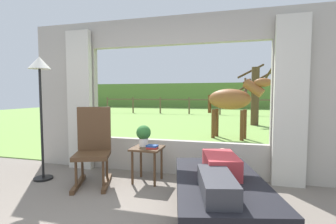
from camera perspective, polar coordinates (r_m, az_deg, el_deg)
name	(u,v)px	position (r m, az deg, el deg)	size (l,w,h in m)	color
back_wall_with_window	(175,98)	(4.06, 1.70, 3.25)	(5.20, 0.12, 2.55)	#ADA599
curtain_panel_left	(80,100)	(4.63, -19.53, 2.50)	(0.44, 0.10, 2.40)	beige
curtain_panel_right	(290,102)	(3.88, 26.22, 2.07)	(0.44, 0.10, 2.40)	beige
outdoor_pasture_lawn	(218,117)	(14.94, 11.47, -1.03)	(36.00, 21.68, 0.02)	#759E47
distant_hill_ridge	(225,96)	(24.71, 12.99, 3.67)	(36.00, 2.00, 2.40)	#5A7C38
recliner_sofa	(219,197)	(2.84, 11.68, -18.50)	(1.27, 1.86, 0.42)	black
reclining_person	(220,170)	(2.70, 11.71, -12.92)	(0.47, 1.43, 0.22)	#B23338
rocking_chair	(93,147)	(3.83, -16.73, -7.58)	(0.67, 0.80, 1.12)	#4C331E
side_table	(147,153)	(3.78, -4.76, -9.44)	(0.44, 0.44, 0.52)	#4C331E
potted_plant	(144,134)	(3.81, -5.61, -5.09)	(0.22, 0.22, 0.32)	silver
book_stack	(152,147)	(3.67, -3.64, -7.97)	(0.17, 0.16, 0.05)	#B22D28
floor_lamp_left	(40,81)	(4.23, -27.24, 6.35)	(0.32, 0.32, 1.87)	black
horse	(232,100)	(7.44, 14.44, 2.74)	(1.82, 0.86, 1.73)	brown
pasture_tree	(255,94)	(11.07, 19.23, 4.00)	(1.48, 1.13, 2.62)	#4C3823
pasture_fence_line	(220,103)	(16.27, 11.83, 1.96)	(16.10, 0.10, 1.10)	brown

